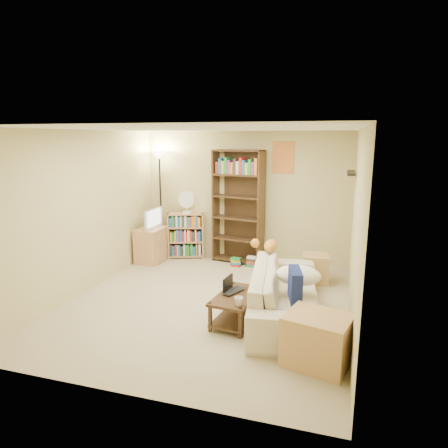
% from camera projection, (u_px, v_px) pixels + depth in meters
% --- Properties ---
extents(room, '(4.50, 4.54, 2.52)m').
position_uv_depth(room, '(207.00, 194.00, 5.54)').
color(room, '#B9AA8A').
rests_on(room, ground).
extents(sofa, '(2.50, 1.49, 0.66)m').
position_uv_depth(sofa, '(285.00, 293.00, 5.40)').
color(sofa, beige).
rests_on(sofa, ground).
extents(navy_pillow, '(0.23, 0.45, 0.39)m').
position_uv_depth(navy_pillow, '(295.00, 285.00, 4.85)').
color(navy_pillow, navy).
rests_on(navy_pillow, sofa).
extents(cream_blanket, '(0.61, 0.43, 0.26)m').
position_uv_depth(cream_blanket, '(298.00, 275.00, 5.38)').
color(cream_blanket, white).
rests_on(cream_blanket, sofa).
extents(tabby_cat, '(0.52, 0.24, 0.18)m').
position_uv_depth(tabby_cat, '(268.00, 245.00, 6.19)').
color(tabby_cat, orange).
rests_on(tabby_cat, sofa).
extents(coffee_table, '(0.59, 0.92, 0.38)m').
position_uv_depth(coffee_table, '(237.00, 305.00, 5.22)').
color(coffee_table, '#422819').
rests_on(coffee_table, ground).
extents(laptop, '(0.54, 0.50, 0.03)m').
position_uv_depth(laptop, '(237.00, 292.00, 5.24)').
color(laptop, black).
rests_on(laptop, coffee_table).
extents(laptop_screen, '(0.05, 0.29, 0.19)m').
position_uv_depth(laptop_screen, '(228.00, 283.00, 5.27)').
color(laptop_screen, white).
rests_on(laptop_screen, laptop).
extents(mug, '(0.19, 0.19, 0.10)m').
position_uv_depth(mug, '(239.00, 301.00, 4.85)').
color(mug, silver).
rests_on(mug, coffee_table).
extents(tv_remote, '(0.07, 0.16, 0.02)m').
position_uv_depth(tv_remote, '(251.00, 288.00, 5.40)').
color(tv_remote, black).
rests_on(tv_remote, coffee_table).
extents(tv_stand, '(0.47, 0.64, 0.67)m').
position_uv_depth(tv_stand, '(151.00, 245.00, 7.77)').
color(tv_stand, tan).
rests_on(tv_stand, ground).
extents(television, '(0.67, 0.13, 0.38)m').
position_uv_depth(television, '(150.00, 219.00, 7.66)').
color(television, black).
rests_on(television, tv_stand).
extents(tall_bookshelf, '(1.02, 0.49, 2.16)m').
position_uv_depth(tall_bookshelf, '(238.00, 204.00, 7.58)').
color(tall_bookshelf, '#46311B').
rests_on(tall_bookshelf, ground).
extents(short_bookshelf, '(0.77, 0.50, 0.92)m').
position_uv_depth(short_bookshelf, '(186.00, 235.00, 8.03)').
color(short_bookshelf, tan).
rests_on(short_bookshelf, ground).
extents(desk_fan, '(0.33, 0.18, 0.44)m').
position_uv_depth(desk_fan, '(187.00, 202.00, 7.82)').
color(desk_fan, white).
rests_on(desk_fan, short_bookshelf).
extents(floor_lamp, '(0.36, 0.36, 2.13)m').
position_uv_depth(floor_lamp, '(160.00, 173.00, 7.91)').
color(floor_lamp, black).
rests_on(floor_lamp, ground).
extents(side_table, '(0.47, 0.47, 0.48)m').
position_uv_depth(side_table, '(316.00, 268.00, 6.68)').
color(side_table, tan).
rests_on(side_table, ground).
extents(end_cabinet, '(0.78, 0.70, 0.55)m').
position_uv_depth(end_cabinet, '(317.00, 340.00, 4.25)').
color(end_cabinet, '#DEAC6C').
rests_on(end_cabinet, ground).
extents(book_stacks, '(0.75, 0.29, 0.23)m').
position_uv_depth(book_stacks, '(253.00, 261.00, 7.52)').
color(book_stacks, red).
rests_on(book_stacks, ground).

